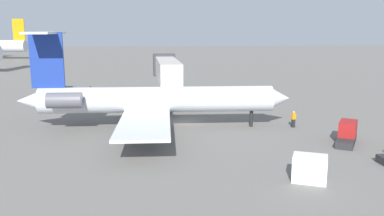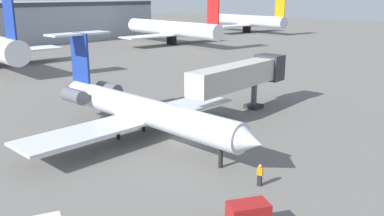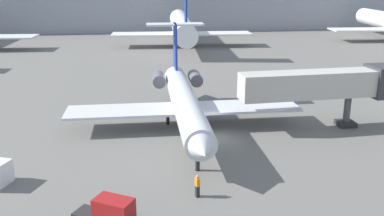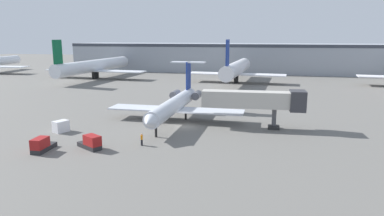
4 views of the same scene
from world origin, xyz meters
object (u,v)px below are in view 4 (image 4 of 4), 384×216
at_px(ground_crew_marshaller, 142,139).
at_px(cargo_container_uld, 61,126).
at_px(parked_airliner_west_mid, 95,66).
at_px(baggage_tug_lead, 42,145).
at_px(regional_jet, 175,104).
at_px(baggage_tug_trailing, 91,143).
at_px(parked_airliner_centre, 236,69).
at_px(jet_bridge, 259,100).

height_order(ground_crew_marshaller, cargo_container_uld, cargo_container_uld).
xyz_separation_m(ground_crew_marshaller, parked_airliner_west_mid, (-42.88, 68.39, 3.52)).
relative_size(baggage_tug_lead, cargo_container_uld, 1.57).
height_order(regional_jet, baggage_tug_lead, regional_jet).
bearing_deg(baggage_tug_trailing, parked_airliner_west_mid, 117.36).
xyz_separation_m(parked_airliner_west_mid, parked_airliner_centre, (49.28, -0.84, 0.08)).
distance_m(parked_airliner_west_mid, parked_airliner_centre, 49.28).
distance_m(baggage_tug_trailing, parked_airliner_centre, 71.58).
xyz_separation_m(jet_bridge, cargo_container_uld, (-29.93, -8.95, -3.70)).
xyz_separation_m(jet_bridge, parked_airliner_west_mid, (-58.12, 55.67, -0.21)).
xyz_separation_m(jet_bridge, baggage_tug_lead, (-26.93, -17.91, -3.75)).
bearing_deg(parked_airliner_west_mid, ground_crew_marshaller, -57.91).
xyz_separation_m(baggage_tug_trailing, parked_airliner_west_mid, (-36.87, 71.25, 3.54)).
bearing_deg(regional_jet, baggage_tug_lead, -121.85).
relative_size(jet_bridge, ground_crew_marshaller, 9.68).
height_order(baggage_tug_trailing, cargo_container_uld, baggage_tug_trailing).
distance_m(ground_crew_marshaller, parked_airliner_west_mid, 80.80).
height_order(parked_airliner_west_mid, parked_airliner_centre, parked_airliner_centre).
bearing_deg(jet_bridge, ground_crew_marshaller, -140.15).
bearing_deg(cargo_container_uld, baggage_tug_lead, -71.45).
distance_m(cargo_container_uld, parked_airliner_west_mid, 70.59).
relative_size(baggage_tug_trailing, parked_airliner_centre, 0.11).
distance_m(regional_jet, baggage_tug_lead, 23.68).
bearing_deg(cargo_container_uld, regional_jet, 35.61).
bearing_deg(parked_airliner_centre, baggage_tug_trailing, -99.99).
bearing_deg(baggage_tug_trailing, regional_jet, 69.08).
relative_size(regional_jet, parked_airliner_centre, 0.74).
bearing_deg(cargo_container_uld, ground_crew_marshaller, -14.38).
height_order(regional_jet, cargo_container_uld, regional_jet).
bearing_deg(parked_airliner_west_mid, parked_airliner_centre, -0.97).
relative_size(baggage_tug_lead, baggage_tug_trailing, 0.98).
xyz_separation_m(regional_jet, jet_bridge, (14.48, -2.11, 1.56)).
distance_m(jet_bridge, baggage_tug_lead, 32.56).
relative_size(regional_jet, baggage_tug_lead, 6.73).
height_order(regional_jet, baggage_tug_trailing, regional_jet).
xyz_separation_m(cargo_container_uld, parked_airliner_centre, (21.10, 63.78, 3.57)).
bearing_deg(regional_jet, baggage_tug_trailing, -110.92).
relative_size(jet_bridge, baggage_tug_lead, 4.02).
distance_m(regional_jet, ground_crew_marshaller, 15.01).
height_order(baggage_tug_lead, parked_airliner_centre, parked_airliner_centre).
xyz_separation_m(regional_jet, baggage_tug_lead, (-12.44, -20.03, -2.20)).
bearing_deg(parked_airliner_west_mid, baggage_tug_trailing, -62.64).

